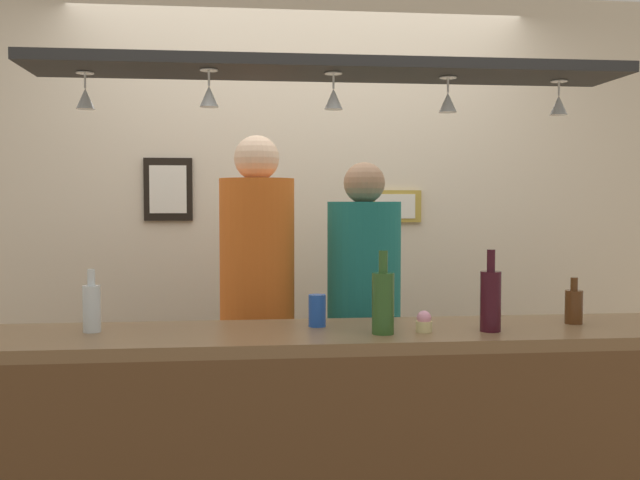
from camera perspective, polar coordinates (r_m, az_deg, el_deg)
The scene contains 18 objects.
back_wall at distance 4.19m, azimuth -1.52°, elevation 0.92°, with size 4.40×0.06×2.60m, color beige.
bar_counter at distance 2.71m, azimuth 1.46°, elevation -13.94°, with size 2.70×0.55×0.97m.
overhead_glass_rack at distance 2.83m, azimuth 0.92°, elevation 12.90°, with size 2.20×0.36×0.04m, color black.
hanging_wineglass_far_left at distance 2.89m, azimuth -17.45°, elevation 10.33°, with size 0.07×0.07×0.13m.
hanging_wineglass_left at distance 2.73m, azimuth -8.46°, elevation 10.87°, with size 0.07×0.07×0.13m.
hanging_wineglass_center_left at distance 2.77m, azimuth 0.98°, elevation 10.79°, with size 0.07×0.07×0.13m.
hanging_wineglass_center at distance 2.90m, azimuth 9.72°, elevation 10.39°, with size 0.07×0.07×0.13m.
hanging_wineglass_center_right at distance 3.09m, azimuth 17.74°, elevation 9.84°, with size 0.07×0.07×0.13m.
person_middle_orange_shirt at distance 3.43m, azimuth -4.81°, elevation -3.60°, with size 0.34×0.34×1.75m.
person_right_teal_shirt at distance 3.49m, azimuth 3.36°, elevation -4.76°, with size 0.34×0.34×1.63m.
bottle_beer_brown_stubby at distance 3.08m, azimuth 18.78°, elevation -4.75°, with size 0.07×0.07×0.18m.
bottle_champagne_green at distance 2.69m, azimuth 4.83°, elevation -4.67°, with size 0.08×0.08×0.30m.
bottle_wine_dark_red at distance 2.81m, azimuth 12.87°, elevation -4.42°, with size 0.08×0.08×0.30m.
bottle_soda_clear at distance 2.85m, azimuth -17.01°, elevation -4.90°, with size 0.06×0.06×0.23m.
drink_can at distance 2.85m, azimuth -0.22°, elevation -5.40°, with size 0.07×0.07×0.12m, color #1E4CB2.
cupcake at distance 2.76m, azimuth 7.93°, elevation -6.23°, with size 0.06×0.06×0.08m.
picture_frame_lower_pair at distance 4.22m, azimuth 5.72°, elevation 2.58°, with size 0.30×0.02×0.18m.
picture_frame_caricature at distance 4.14m, azimuth -11.50°, elevation 3.80°, with size 0.26×0.02×0.34m.
Camera 1 is at (-0.35, -3.07, 1.45)m, focal length 41.98 mm.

